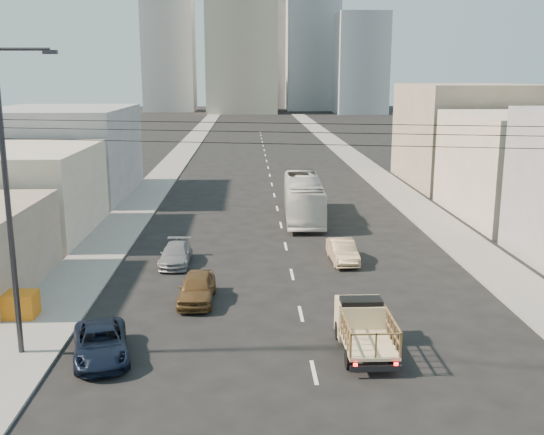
{
  "coord_description": "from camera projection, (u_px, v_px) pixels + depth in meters",
  "views": [
    {
      "loc": [
        -2.41,
        -19.9,
        10.9
      ],
      "look_at": [
        -1.16,
        13.0,
        3.5
      ],
      "focal_mm": 42.0,
      "sensor_mm": 36.0,
      "label": 1
    }
  ],
  "objects": [
    {
      "name": "bldg_left_mid",
      "position": [
        8.0,
        192.0,
        43.91
      ],
      "size": [
        11.0,
        12.0,
        6.0
      ],
      "primitive_type": "cube",
      "color": "#B7AB94",
      "rests_on": "ground"
    },
    {
      "name": "overhead_wires",
      "position": [
        319.0,
        134.0,
        21.37
      ],
      "size": [
        23.01,
        5.02,
        0.72
      ],
      "color": "black",
      "rests_on": "ground"
    },
    {
      "name": "bldg_left_far",
      "position": [
        62.0,
        152.0,
        58.3
      ],
      "size": [
        12.0,
        16.0,
        8.0
      ],
      "primitive_type": "cube",
      "color": "gray",
      "rests_on": "ground"
    },
    {
      "name": "navy_pickup",
      "position": [
        101.0,
        343.0,
        24.91
      ],
      "size": [
        3.07,
        4.82,
        1.24
      ],
      "primitive_type": "imported",
      "rotation": [
        0.0,
        0.0,
        0.24
      ],
      "color": "black",
      "rests_on": "ground"
    },
    {
      "name": "bldg_right_mid",
      "position": [
        532.0,
        166.0,
        49.02
      ],
      "size": [
        11.0,
        14.0,
        8.0
      ],
      "primitive_type": "cube",
      "color": "#B7AB94",
      "rests_on": "ground"
    },
    {
      "name": "sidewalk_left",
      "position": [
        182.0,
        154.0,
        89.68
      ],
      "size": [
        3.5,
        180.0,
        0.12
      ],
      "primitive_type": "cube",
      "color": "gray",
      "rests_on": "ground"
    },
    {
      "name": "sedan_tan",
      "position": [
        343.0,
        251.0,
        37.76
      ],
      "size": [
        1.56,
        4.06,
        1.32
      ],
      "primitive_type": "imported",
      "rotation": [
        0.0,
        0.0,
        0.04
      ],
      "color": "tan",
      "rests_on": "ground"
    },
    {
      "name": "crate_stack",
      "position": [
        16.0,
        305.0,
        28.9
      ],
      "size": [
        1.8,
        1.2,
        1.14
      ],
      "color": "#CC6C13",
      "rests_on": "sidewalk_left"
    },
    {
      "name": "sidewalk_right",
      "position": [
        347.0,
        153.0,
        90.55
      ],
      "size": [
        3.5,
        180.0,
        0.12
      ],
      "primitive_type": "cube",
      "color": "gray",
      "rests_on": "ground"
    },
    {
      "name": "midrise_nw",
      "position": [
        169.0,
        54.0,
        192.68
      ],
      "size": [
        15.0,
        15.0,
        34.0
      ],
      "primitive_type": "cube",
      "color": "#94989D",
      "rests_on": "ground"
    },
    {
      "name": "flatbed_pickup",
      "position": [
        364.0,
        325.0,
        25.5
      ],
      "size": [
        1.95,
        4.41,
        1.9
      ],
      "color": "beige",
      "rests_on": "ground"
    },
    {
      "name": "sedan_brown",
      "position": [
        197.0,
        288.0,
        31.1
      ],
      "size": [
        1.79,
        4.21,
        1.42
      ],
      "primitive_type": "imported",
      "rotation": [
        0.0,
        0.0,
        -0.03
      ],
      "color": "brown",
      "rests_on": "ground"
    },
    {
      "name": "sedan_grey",
      "position": [
        176.0,
        254.0,
        37.3
      ],
      "size": [
        1.75,
        4.19,
        1.21
      ],
      "primitive_type": "imported",
      "rotation": [
        0.0,
        0.0,
        -0.01
      ],
      "color": "gray",
      "rests_on": "ground"
    },
    {
      "name": "bldg_right_far",
      "position": [
        469.0,
        134.0,
        64.42
      ],
      "size": [
        12.0,
        16.0,
        10.0
      ],
      "primitive_type": "cube",
      "color": "gray",
      "rests_on": "ground"
    },
    {
      "name": "streetlamp_left",
      "position": [
        10.0,
        196.0,
        23.94
      ],
      "size": [
        2.36,
        0.25,
        12.0
      ],
      "color": "#2D2D33",
      "rests_on": "ground"
    },
    {
      "name": "midrise_ne",
      "position": [
        312.0,
        45.0,
        198.53
      ],
      "size": [
        16.0,
        16.0,
        40.0
      ],
      "primitive_type": "cube",
      "color": "#94989D",
      "rests_on": "ground"
    },
    {
      "name": "lane_dashes",
      "position": [
        269.0,
        171.0,
        73.55
      ],
      "size": [
        0.15,
        104.0,
        0.01
      ],
      "color": "silver",
      "rests_on": "ground"
    },
    {
      "name": "midrise_back",
      "position": [
        272.0,
        41.0,
        212.27
      ],
      "size": [
        18.0,
        18.0,
        44.0
      ],
      "primitive_type": "cube",
      "color": "gray",
      "rests_on": "ground"
    },
    {
      "name": "high_rise_tower",
      "position": [
        241.0,
        6.0,
        180.9
      ],
      "size": [
        20.0,
        20.0,
        60.0
      ],
      "primitive_type": "cube",
      "color": "tan",
      "rests_on": "ground"
    },
    {
      "name": "ground",
      "position": [
        320.0,
        399.0,
        21.88
      ],
      "size": [
        420.0,
        420.0,
        0.0
      ],
      "primitive_type": "plane",
      "color": "black",
      "rests_on": "ground"
    },
    {
      "name": "city_bus",
      "position": [
        303.0,
        198.0,
        49.04
      ],
      "size": [
        3.15,
        11.65,
        3.22
      ],
      "primitive_type": "imported",
      "rotation": [
        0.0,
        0.0,
        -0.04
      ],
      "color": "silver",
      "rests_on": "ground"
    },
    {
      "name": "midrise_east",
      "position": [
        361.0,
        64.0,
        180.79
      ],
      "size": [
        14.0,
        14.0,
        28.0
      ],
      "primitive_type": "cube",
      "color": "#94989D",
      "rests_on": "ground"
    }
  ]
}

